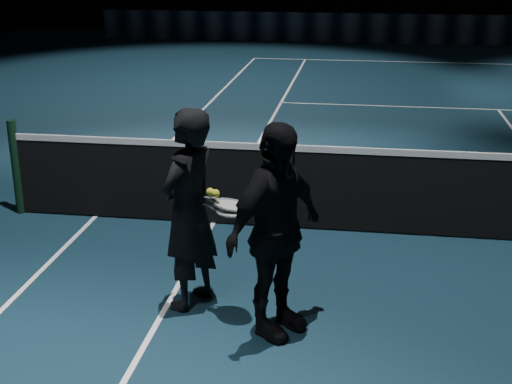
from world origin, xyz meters
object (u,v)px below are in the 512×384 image
(player_a, at_px, (189,210))
(player_b, at_px, (275,232))
(racket_upper, at_px, (230,205))
(racket_lower, at_px, (233,212))
(tennis_balls, at_px, (213,191))

(player_a, xyz_separation_m, player_b, (0.77, -0.35, 0.00))
(player_b, distance_m, racket_upper, 0.47)
(player_a, height_order, player_b, same)
(player_b, height_order, racket_lower, player_b)
(player_a, xyz_separation_m, tennis_balls, (0.23, -0.10, 0.22))
(player_a, relative_size, racket_upper, 2.56)
(player_b, xyz_separation_m, tennis_balls, (-0.54, 0.25, 0.22))
(player_b, height_order, racket_upper, player_b)
(player_a, bearing_deg, tennis_balls, 89.37)
(tennis_balls, bearing_deg, player_b, -25.02)
(racket_upper, bearing_deg, player_a, -178.29)
(player_a, bearing_deg, racket_lower, 88.24)
(player_a, distance_m, player_b, 0.85)
(racket_lower, xyz_separation_m, racket_upper, (-0.03, 0.06, 0.04))
(racket_lower, distance_m, tennis_balls, 0.24)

